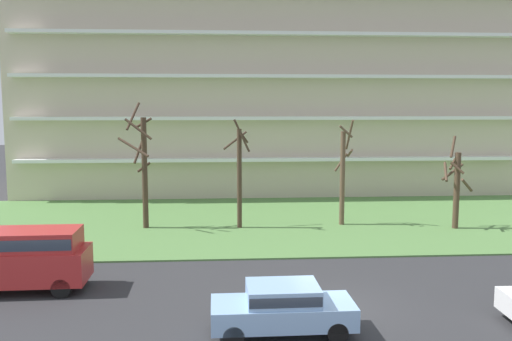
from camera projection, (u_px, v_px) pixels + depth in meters
The scene contains 9 objects.
ground at pixel (333, 308), 18.83m from camera, with size 160.00×160.00×0.00m, color #2D2D30.
grass_lawn_strip at pixel (285, 221), 32.69m from camera, with size 80.00×16.00×0.08m, color #547F42.
apartment_building at pixel (265, 80), 46.07m from camera, with size 38.77×14.19×18.20m.
tree_far_left at pixel (143, 166), 30.31m from camera, with size 1.97×2.34×7.19m.
tree_left at pixel (239, 174), 30.45m from camera, with size 1.52×1.54×6.26m.
tree_center at pixel (343, 174), 31.29m from camera, with size 0.99×1.05×6.20m.
tree_right at pixel (456, 185), 30.39m from camera, with size 1.76×1.75×5.31m.
sedan_blue_near_left at pixel (283, 306), 16.61m from camera, with size 4.42×1.85×1.57m.
van_red_center_left at pixel (17, 255), 20.38m from camera, with size 5.24×2.10×2.36m.
Camera 1 is at (-3.88, -17.89, 7.04)m, focal length 37.90 mm.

